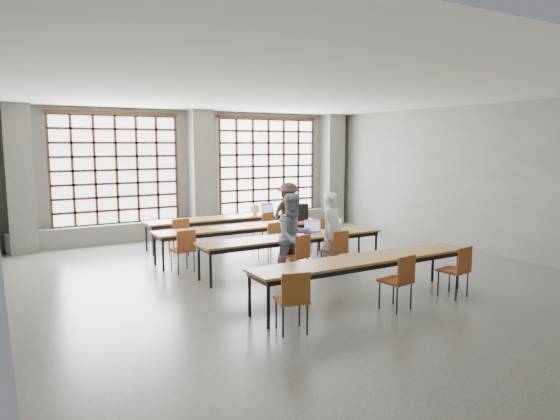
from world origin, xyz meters
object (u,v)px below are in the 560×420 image
object	(u,v)px
chair_front_left	(298,252)
laptop_front	(314,230)
chair_near_right	(458,266)
chair_back_right	(291,223)
chair_near_left	(293,296)
backpack	(301,212)
plastic_bag	(255,209)
chair_back_left	(179,233)
green_box	(289,233)
desk_row_b	(242,229)
mouse	(332,231)
desk_row_c	(294,239)
desk_row_a	(224,219)
chair_mid_centre	(272,237)
chair_back_mid	(264,225)
red_pouch	(292,296)
phone	(304,235)
desk_row_d	(363,262)
chair_near_mid	(400,277)
student_female	(294,237)
chair_mid_left	(184,246)
student_male	(332,233)
chair_mid_right	(323,232)
laptop_back	(269,211)

from	to	relation	value
chair_front_left	laptop_front	bearing A→B (deg)	41.06
chair_near_right	chair_back_right	bearing A→B (deg)	90.03
chair_near_left	backpack	distance (m)	5.47
plastic_bag	chair_back_left	bearing A→B (deg)	-163.55
green_box	chair_back_left	bearing A→B (deg)	121.78
desk_row_b	plastic_bag	world-z (taller)	plastic_bag
chair_near_left	mouse	size ratio (longest dim) A/B	8.98
desk_row_c	chair_front_left	world-z (taller)	chair_front_left
desk_row_b	mouse	distance (m)	2.10
desk_row_a	chair_mid_centre	world-z (taller)	chair_mid_centre
chair_back_mid	red_pouch	xyz separation A→B (m)	(-2.44, -5.30, -0.04)
chair_back_mid	phone	world-z (taller)	chair_back_mid
chair_back_left	chair_front_left	bearing A→B (deg)	-67.94
desk_row_d	chair_back_left	distance (m)	4.97
chair_near_left	green_box	distance (m)	3.44
mouse	chair_mid_centre	bearing A→B (deg)	131.94
chair_near_mid	student_female	xyz separation A→B (m)	(-0.45, 2.38, 0.29)
chair_back_mid	student_female	world-z (taller)	student_female
desk_row_d	phone	distance (m)	2.17
chair_back_left	chair_mid_left	distance (m)	1.56
chair_near_right	red_pouch	xyz separation A→B (m)	(-3.21, 0.08, -0.04)
mouse	student_male	bearing A→B (deg)	-126.10
desk_row_c	chair_back_right	xyz separation A→B (m)	(1.45, 2.49, -0.13)
chair_back_right	laptop_front	size ratio (longest dim) A/B	2.10
chair_mid_left	chair_near_right	distance (m)	5.16
desk_row_c	chair_mid_left	bearing A→B (deg)	153.26
chair_back_left	chair_near_mid	distance (m)	5.63
desk_row_d	chair_mid_right	xyz separation A→B (m)	(1.48, 3.24, -0.13)
chair_mid_centre	desk_row_d	bearing A→B (deg)	-91.82
desk_row_a	green_box	distance (m)	3.05
chair_mid_right	chair_front_left	world-z (taller)	same
laptop_back	chair_front_left	bearing A→B (deg)	-111.06
chair_back_right	laptop_front	bearing A→B (deg)	-110.38
chair_near_mid	student_male	size ratio (longest dim) A/B	0.54
chair_mid_right	student_female	world-z (taller)	student_female
chair_back_mid	plastic_bag	bearing A→B (deg)	83.41
chair_mid_left	backpack	world-z (taller)	backpack
chair_near_right	green_box	distance (m)	3.33
desk_row_d	chair_back_left	world-z (taller)	chair_back_left
mouse	phone	world-z (taller)	mouse
laptop_front	chair_mid_left	bearing A→B (deg)	160.79
chair_back_mid	student_male	size ratio (longest dim) A/B	0.54
chair_mid_left	student_female	bearing A→B (deg)	-41.84
red_pouch	student_female	bearing A→B (deg)	57.61
chair_near_mid	student_male	world-z (taller)	student_male
desk_row_c	chair_front_left	distance (m)	0.70
chair_back_left	backpack	bearing A→B (deg)	-16.57
chair_back_mid	chair_front_left	world-z (taller)	same
desk_row_b	chair_near_mid	size ratio (longest dim) A/B	4.55
chair_mid_centre	chair_near_left	distance (m)	4.28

